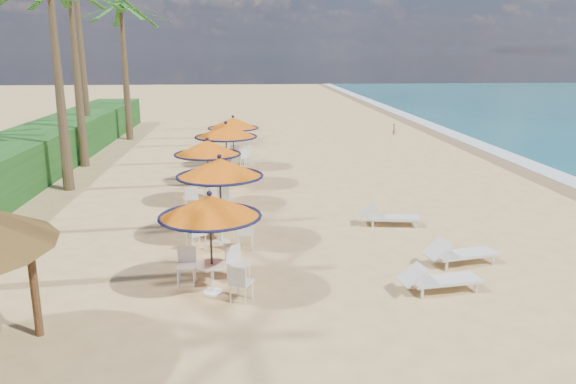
# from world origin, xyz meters

# --- Properties ---
(ground) EXTENTS (160.00, 160.00, 0.00)m
(ground) POSITION_xyz_m (0.00, 0.00, 0.00)
(ground) COLOR tan
(ground) RESTS_ON ground
(foam_strip) EXTENTS (1.20, 140.00, 0.04)m
(foam_strip) POSITION_xyz_m (9.30, 10.00, 0.00)
(foam_strip) COLOR white
(foam_strip) RESTS_ON ground
(wetsand_band) EXTENTS (1.40, 140.00, 0.02)m
(wetsand_band) POSITION_xyz_m (8.40, 10.00, 0.00)
(wetsand_band) COLOR olive
(wetsand_band) RESTS_ON ground
(scrub_hedge) EXTENTS (3.00, 40.00, 1.80)m
(scrub_hedge) POSITION_xyz_m (-13.50, 11.00, 0.90)
(scrub_hedge) COLOR #194716
(scrub_hedge) RESTS_ON ground
(station_0) EXTENTS (2.26, 2.26, 2.35)m
(station_0) POSITION_xyz_m (-4.93, -0.31, 1.72)
(station_0) COLOR black
(station_0) RESTS_ON ground
(station_1) EXTENTS (2.42, 2.42, 2.52)m
(station_1) POSITION_xyz_m (-4.93, 3.07, 1.85)
(station_1) COLOR black
(station_1) RESTS_ON ground
(station_2) EXTENTS (2.31, 2.38, 2.40)m
(station_2) POSITION_xyz_m (-5.47, 7.02, 1.76)
(station_2) COLOR black
(station_2) RESTS_ON ground
(station_3) EXTENTS (2.48, 2.48, 2.59)m
(station_3) POSITION_xyz_m (-4.95, 10.13, 1.89)
(station_3) COLOR black
(station_3) RESTS_ON ground
(station_4) EXTENTS (2.33, 2.33, 2.43)m
(station_4) POSITION_xyz_m (-4.65, 13.64, 1.78)
(station_4) COLOR black
(station_4) RESTS_ON ground
(lounger_near) EXTENTS (1.92, 0.84, 0.67)m
(lounger_near) POSITION_xyz_m (0.05, -0.70, 0.31)
(lounger_near) COLOR silver
(lounger_near) RESTS_ON ground
(lounger_mid) EXTENTS (2.01, 1.02, 0.69)m
(lounger_mid) POSITION_xyz_m (1.13, 0.87, 0.32)
(lounger_mid) COLOR silver
(lounger_mid) RESTS_ON ground
(lounger_far) EXTENTS (1.92, 0.81, 0.67)m
(lounger_far) POSITION_xyz_m (0.16, 4.25, 0.31)
(lounger_far) COLOR silver
(lounger_far) RESTS_ON ground
(palm_6) EXTENTS (5.00, 5.00, 7.95)m
(palm_6) POSITION_xyz_m (-11.19, 22.65, 7.23)
(palm_6) COLOR brown
(palm_6) RESTS_ON ground
(person) EXTENTS (0.25, 0.33, 0.82)m
(person) POSITION_xyz_m (5.35, 22.95, 0.41)
(person) COLOR #896345
(person) RESTS_ON ground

